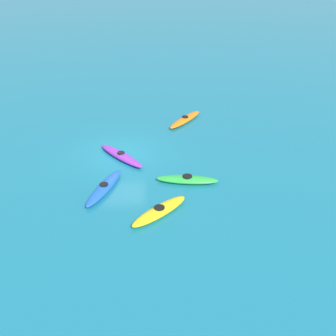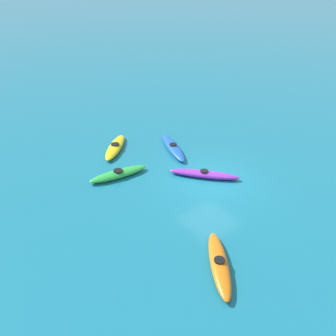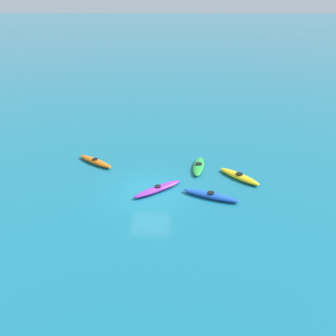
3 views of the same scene
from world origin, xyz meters
name	(u,v)px [view 3 (image 3 of 3)]	position (x,y,z in m)	size (l,w,h in m)	color
ground_plane	(150,191)	(0.00, 0.00, 0.00)	(600.00, 600.00, 0.00)	#19728C
kayak_green	(199,166)	(-3.05, -3.42, 0.16)	(1.05, 3.05, 0.37)	green
kayak_orange	(95,161)	(4.40, -3.74, 0.16)	(3.05, 2.40, 0.37)	orange
kayak_yellow	(239,176)	(-5.71, -2.05, 0.16)	(2.76, 2.75, 0.37)	yellow
kayak_blue	(211,195)	(-3.72, 0.52, 0.16)	(3.49, 1.79, 0.37)	blue
kayak_purple	(158,189)	(-0.47, -0.06, 0.16)	(3.02, 2.71, 0.37)	purple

